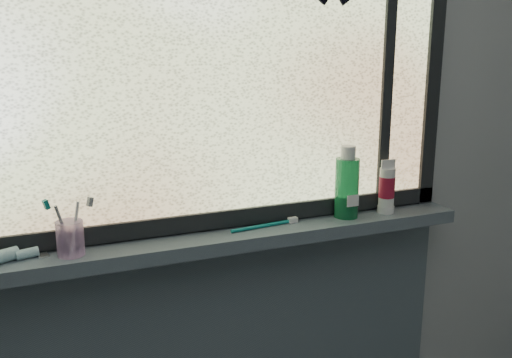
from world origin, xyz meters
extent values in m
cube|color=#9EA3A8|center=(0.00, 1.30, 1.25)|extent=(3.00, 0.01, 2.50)
cube|color=#4A5863|center=(0.00, 1.23, 1.00)|extent=(1.62, 0.14, 0.04)
cube|color=silver|center=(0.00, 1.28, 1.53)|extent=(1.50, 0.01, 1.00)
cube|color=black|center=(0.00, 1.28, 1.05)|extent=(1.60, 0.03, 0.05)
cube|color=black|center=(0.78, 1.28, 1.53)|extent=(0.05, 0.03, 1.10)
cube|color=black|center=(0.60, 1.28, 1.53)|extent=(0.03, 0.03, 1.00)
cylinder|color=#D6ACE4|center=(-0.38, 1.22, 1.07)|extent=(0.09, 0.09, 0.09)
cylinder|color=#1B8D4A|center=(0.45, 1.24, 1.13)|extent=(0.09, 0.09, 0.19)
cylinder|color=silver|center=(0.59, 1.23, 1.11)|extent=(0.06, 0.06, 0.12)
camera|label=1|loc=(-0.45, -0.24, 1.56)|focal=40.00mm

